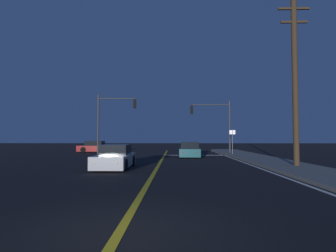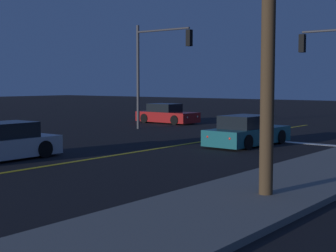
# 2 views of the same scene
# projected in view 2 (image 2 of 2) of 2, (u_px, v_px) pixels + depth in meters

# --- Properties ---
(sidewalk_right) EXTENTS (3.20, 42.76, 0.15)m
(sidewalk_right) POSITION_uv_depth(u_px,v_px,m) (273.00, 189.00, 12.83)
(sidewalk_right) COLOR slate
(sidewalk_right) RESTS_ON ground
(lane_line_center) EXTENTS (0.20, 40.38, 0.01)m
(lane_line_center) POSITION_uv_depth(u_px,v_px,m) (71.00, 162.00, 17.60)
(lane_line_center) COLOR gold
(lane_line_center) RESTS_ON ground
(lane_line_edge_right) EXTENTS (0.16, 40.38, 0.01)m
(lane_line_edge_right) POSITION_uv_depth(u_px,v_px,m) (212.00, 183.00, 13.98)
(lane_line_edge_right) COLOR white
(lane_line_edge_right) RESTS_ON ground
(stop_bar) EXTENTS (6.10, 0.50, 0.01)m
(stop_bar) POSITION_uv_depth(u_px,v_px,m) (284.00, 142.00, 23.82)
(stop_bar) COLOR white
(stop_bar) RESTS_ON ground
(car_lead_oncoming_silver) EXTENTS (1.89, 4.45, 1.34)m
(car_lead_oncoming_silver) POSITION_uv_depth(u_px,v_px,m) (0.00, 144.00, 18.13)
(car_lead_oncoming_silver) COLOR #B2B5BA
(car_lead_oncoming_silver) RESTS_ON ground
(car_parked_curb_red) EXTENTS (4.50, 2.00, 1.34)m
(car_parked_curb_red) POSITION_uv_depth(u_px,v_px,m) (167.00, 115.00, 35.10)
(car_parked_curb_red) COLOR maroon
(car_parked_curb_red) RESTS_ON ground
(car_following_oncoming_teal) EXTENTS (2.04, 4.63, 1.34)m
(car_following_oncoming_teal) POSITION_uv_depth(u_px,v_px,m) (247.00, 132.00, 22.40)
(car_following_oncoming_teal) COLOR #195960
(car_following_oncoming_teal) RESTS_ON ground
(traffic_signal_far_left) EXTENTS (4.01, 0.28, 6.18)m
(traffic_signal_far_left) POSITION_uv_depth(u_px,v_px,m) (156.00, 60.00, 29.48)
(traffic_signal_far_left) COLOR #38383D
(traffic_signal_far_left) RESTS_ON ground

